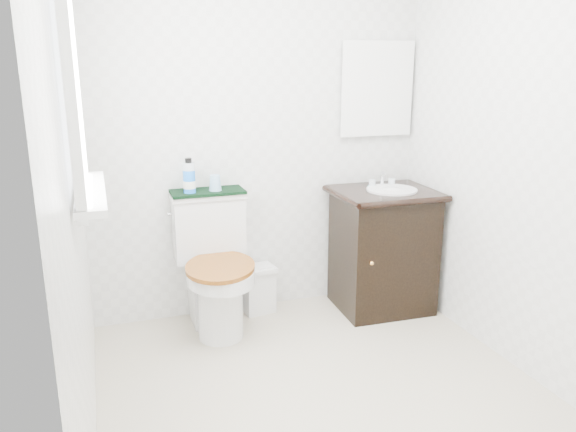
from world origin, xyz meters
TOP-DOWN VIEW (x-y plane):
  - floor at (0.00, 0.00)m, footprint 2.40×2.40m
  - wall_back at (0.00, 1.20)m, footprint 2.40×0.00m
  - wall_front at (0.00, -1.20)m, footprint 2.40×0.00m
  - wall_left at (-1.10, 0.00)m, footprint 0.00×2.40m
  - wall_right at (1.10, 0.00)m, footprint 0.00×2.40m
  - window at (-1.07, 0.25)m, footprint 0.02×0.70m
  - mirror at (0.82, 1.18)m, footprint 0.50×0.02m
  - toilet at (-0.37, 0.97)m, footprint 0.50×0.68m
  - vanity at (0.77, 0.90)m, footprint 0.65×0.56m
  - trash_bin at (-0.05, 1.10)m, footprint 0.24×0.21m
  - towel at (-0.37, 1.09)m, footprint 0.45×0.22m
  - mouthwash_bottle at (-0.48, 1.06)m, footprint 0.07×0.07m
  - cup at (-0.32, 1.07)m, footprint 0.08×0.08m
  - soap_bar at (0.72, 1.01)m, footprint 0.06×0.04m

SIDE VIEW (x-z plane):
  - floor at x=0.00m, z-range 0.00..0.00m
  - trash_bin at x=-0.05m, z-range 0.00..0.32m
  - toilet at x=-0.37m, z-range -0.05..0.79m
  - vanity at x=0.77m, z-range -0.03..0.89m
  - soap_bar at x=0.72m, z-range 0.82..0.84m
  - towel at x=-0.37m, z-range 0.84..0.86m
  - cup at x=-0.32m, z-range 0.86..0.96m
  - mouthwash_bottle at x=-0.48m, z-range 0.85..1.06m
  - wall_back at x=0.00m, z-range 0.00..2.40m
  - wall_front at x=0.00m, z-range 0.00..2.40m
  - wall_left at x=-1.10m, z-range 0.00..2.40m
  - wall_right at x=1.10m, z-range 0.00..2.40m
  - mirror at x=0.82m, z-range 1.15..1.75m
  - window at x=-1.07m, z-range 1.10..2.00m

